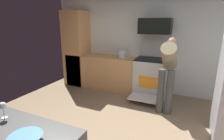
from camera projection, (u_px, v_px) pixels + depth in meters
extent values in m
cube|color=#826B51|center=(104.00, 136.00, 2.93)|extent=(5.20, 4.80, 0.02)
cube|color=silver|center=(145.00, 42.00, 4.63)|extent=(5.20, 0.12, 2.60)
cube|color=tan|center=(108.00, 72.00, 4.91)|extent=(2.40, 0.60, 0.90)
cube|color=tan|center=(77.00, 49.00, 5.15)|extent=(0.60, 0.60, 2.10)
cube|color=beige|center=(151.00, 78.00, 4.40)|extent=(0.76, 0.64, 0.92)
cube|color=black|center=(152.00, 59.00, 4.28)|extent=(0.76, 0.64, 0.03)
cube|color=beige|center=(155.00, 45.00, 4.45)|extent=(0.76, 0.06, 0.58)
cube|color=orange|center=(148.00, 82.00, 4.12)|extent=(0.44, 0.01, 0.28)
cube|color=beige|center=(145.00, 98.00, 4.03)|extent=(0.72, 0.42, 0.03)
cube|color=black|center=(155.00, 26.00, 4.16)|extent=(0.74, 0.38, 0.36)
cylinder|color=#474747|center=(161.00, 91.00, 3.59)|extent=(0.14, 0.14, 0.92)
cylinder|color=#474747|center=(169.00, 93.00, 3.52)|extent=(0.14, 0.14, 0.92)
cylinder|color=gray|center=(169.00, 57.00, 3.58)|extent=(0.30, 0.67, 0.65)
sphere|color=tan|center=(172.00, 42.00, 3.75)|extent=(0.20, 0.20, 0.20)
cone|color=teal|center=(26.00, 139.00, 1.39)|extent=(0.27, 0.27, 0.06)
cylinder|color=silver|center=(5.00, 118.00, 1.76)|extent=(0.06, 0.06, 0.01)
cylinder|color=silver|center=(4.00, 113.00, 1.75)|extent=(0.01, 0.01, 0.10)
ellipsoid|color=silver|center=(2.00, 105.00, 1.72)|extent=(0.07, 0.07, 0.07)
cylinder|color=#B7BEC1|center=(122.00, 54.00, 4.60)|extent=(0.22, 0.22, 0.18)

